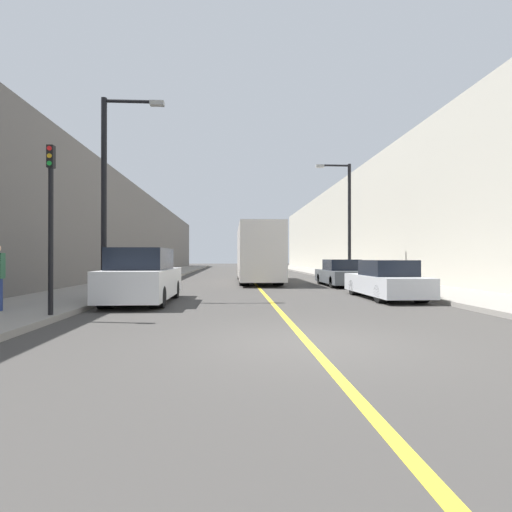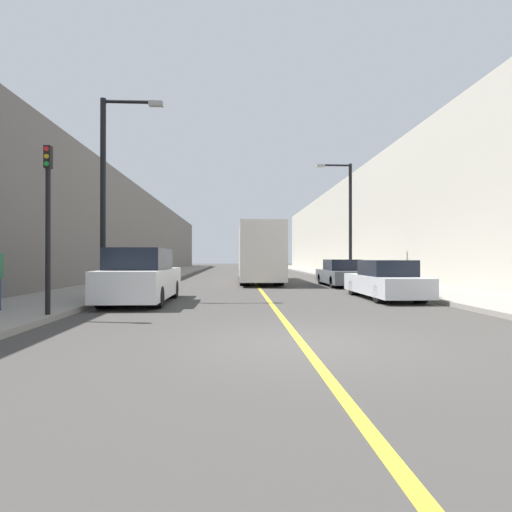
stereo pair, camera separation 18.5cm
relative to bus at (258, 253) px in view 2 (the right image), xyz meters
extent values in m
plane|color=#3F3D3A|center=(-0.25, -18.13, -1.86)|extent=(200.00, 200.00, 0.00)
cube|color=gray|center=(-7.63, 11.87, -1.78)|extent=(3.60, 72.00, 0.15)
cube|color=gray|center=(7.14, 11.87, -1.78)|extent=(3.60, 72.00, 0.15)
cube|color=#66605B|center=(-11.43, 11.87, 1.88)|extent=(4.00, 72.00, 7.48)
cube|color=#B7B2A3|center=(10.94, 11.87, 2.70)|extent=(4.00, 72.00, 9.12)
cube|color=gold|center=(-0.25, 11.87, -1.85)|extent=(0.16, 72.00, 0.01)
cube|color=silver|center=(0.00, 0.01, 0.03)|extent=(2.44, 10.38, 3.23)
cube|color=black|center=(0.00, -5.15, 0.59)|extent=(2.07, 0.04, 1.45)
cylinder|color=black|center=(-0.95, -3.21, -1.40)|extent=(0.54, 0.92, 0.92)
cylinder|color=black|center=(0.95, -3.21, -1.40)|extent=(0.54, 0.92, 0.92)
cylinder|color=black|center=(-0.95, 3.23, -1.40)|extent=(0.54, 0.92, 0.92)
cylinder|color=black|center=(0.95, 3.23, -1.40)|extent=(0.54, 0.92, 0.92)
cube|color=silver|center=(-4.66, -11.40, -1.18)|extent=(1.97, 4.97, 0.95)
cube|color=black|center=(-4.66, -11.65, -0.35)|extent=(1.73, 2.73, 0.71)
cube|color=black|center=(-4.66, -13.86, -1.01)|extent=(1.67, 0.04, 0.43)
cylinder|color=black|center=(-5.43, -12.94, -1.52)|extent=(0.43, 0.68, 0.68)
cylinder|color=black|center=(-3.90, -12.94, -1.52)|extent=(0.43, 0.68, 0.68)
cylinder|color=black|center=(-5.43, -9.86, -1.52)|extent=(0.43, 0.68, 0.68)
cylinder|color=black|center=(-3.90, -9.86, -1.52)|extent=(0.43, 0.68, 0.68)
cube|color=silver|center=(4.17, -10.51, -1.33)|extent=(1.75, 4.77, 0.69)
cube|color=black|center=(4.17, -10.74, -0.69)|extent=(1.54, 2.15, 0.58)
cube|color=black|center=(4.17, -12.86, -1.21)|extent=(1.49, 0.04, 0.31)
cylinder|color=black|center=(3.49, -11.98, -1.55)|extent=(0.39, 0.62, 0.62)
cylinder|color=black|center=(4.85, -11.98, -1.55)|extent=(0.39, 0.62, 0.62)
cylinder|color=black|center=(3.49, -9.03, -1.55)|extent=(0.39, 0.62, 0.62)
cylinder|color=black|center=(4.85, -9.03, -1.55)|extent=(0.39, 0.62, 0.62)
cube|color=#51565B|center=(4.28, -3.82, -1.33)|extent=(1.81, 4.69, 0.69)
cube|color=black|center=(4.28, -4.06, -0.70)|extent=(1.59, 2.11, 0.58)
cube|color=black|center=(4.28, -6.14, -1.21)|extent=(1.54, 0.04, 0.31)
cylinder|color=black|center=(3.57, -5.28, -1.55)|extent=(0.40, 0.62, 0.62)
cylinder|color=black|center=(4.98, -5.28, -1.55)|extent=(0.40, 0.62, 0.62)
cylinder|color=black|center=(3.57, -2.37, -1.55)|extent=(0.40, 0.62, 0.62)
cylinder|color=black|center=(4.98, -2.37, -1.55)|extent=(0.40, 0.62, 0.62)
cylinder|color=black|center=(-6.13, -10.94, 1.81)|extent=(0.20, 0.20, 7.04)
cylinder|color=black|center=(-5.21, -10.94, 5.23)|extent=(1.85, 0.12, 0.12)
cube|color=#999993|center=(-4.28, -10.94, 5.18)|extent=(0.50, 0.24, 0.16)
cylinder|color=black|center=(5.64, -1.01, 1.90)|extent=(0.20, 0.20, 7.20)
cylinder|color=black|center=(4.72, -1.01, 5.40)|extent=(1.85, 0.12, 0.12)
cube|color=#999993|center=(3.79, -1.01, 5.35)|extent=(0.50, 0.24, 0.16)
cylinder|color=black|center=(-6.03, -15.28, 0.09)|extent=(0.12, 0.12, 3.59)
cube|color=black|center=(-6.03, -15.28, 2.16)|extent=(0.16, 0.16, 0.55)
cylinder|color=red|center=(-6.03, -15.37, 2.34)|extent=(0.11, 0.02, 0.11)
cylinder|color=gold|center=(-6.03, -15.37, 2.16)|extent=(0.11, 0.02, 0.11)
cylinder|color=green|center=(-6.03, -15.37, 1.98)|extent=(0.11, 0.02, 0.11)
camera|label=1|loc=(-1.62, -25.28, -0.31)|focal=28.00mm
camera|label=2|loc=(-1.43, -25.29, -0.31)|focal=28.00mm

